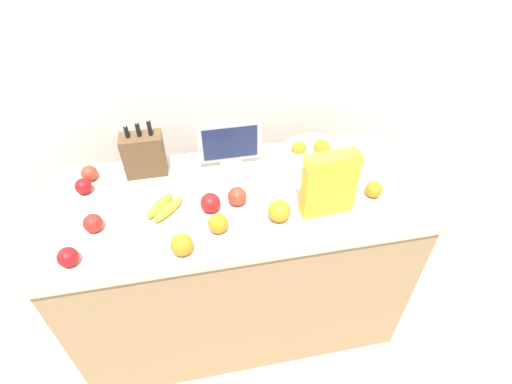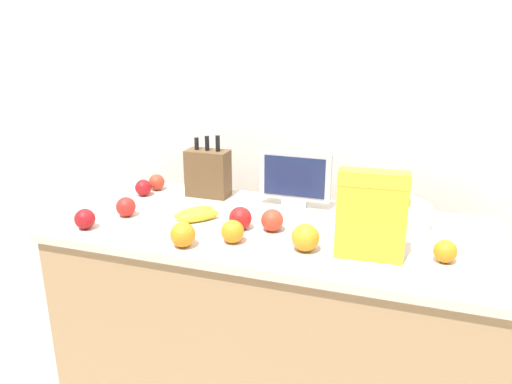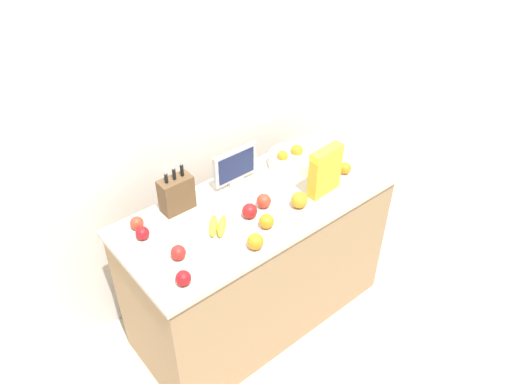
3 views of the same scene
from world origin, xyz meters
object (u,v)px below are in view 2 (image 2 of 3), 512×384
apple_rear (240,218)px  small_monitor (295,178)px  orange_front_center (445,251)px  apple_by_knife_block (272,220)px  apple_near_bananas (126,207)px  apple_middle (143,188)px  cereal_box (372,211)px  orange_by_cereal (305,238)px  apple_front (85,219)px  knife_block (208,173)px  apple_leftmost (157,182)px  orange_near_bowl (233,232)px  banana_bunch (196,214)px  orange_front_right (183,235)px  fruit_bowl (389,213)px

apple_rear → small_monitor: bearing=66.2°
small_monitor → orange_front_center: bearing=-30.5°
apple_by_knife_block → apple_near_bananas: 0.56m
apple_rear → apple_middle: bearing=157.9°
cereal_box → orange_front_center: cereal_box is taller
apple_rear → apple_by_knife_block: 0.11m
apple_by_knife_block → orange_by_cereal: (0.15, -0.12, 0.01)m
cereal_box → apple_middle: cereal_box is taller
orange_front_center → apple_front: bearing=-173.9°
apple_middle → apple_near_bananas: size_ratio=0.94×
cereal_box → apple_rear: size_ratio=3.46×
knife_block → orange_front_center: 1.00m
cereal_box → apple_leftmost: bearing=154.1°
knife_block → apple_by_knife_block: 0.46m
apple_by_knife_block → orange_by_cereal: 0.19m
orange_near_bowl → apple_leftmost: bearing=141.3°
small_monitor → apple_front: small_monitor is taller
apple_front → apple_by_knife_block: 0.66m
apple_middle → orange_near_bowl: size_ratio=0.90×
apple_middle → orange_near_bowl: (0.53, -0.33, 0.00)m
banana_bunch → orange_front_right: (0.06, -0.23, 0.02)m
cereal_box → orange_near_bowl: bearing=179.7°
apple_near_bananas → orange_front_center: 1.13m
fruit_bowl → orange_front_center: bearing=-53.5°
small_monitor → apple_by_knife_block: (-0.01, -0.26, -0.08)m
small_monitor → apple_rear: size_ratio=3.53×
apple_rear → apple_near_bananas: size_ratio=1.09×
apple_near_bananas → orange_front_right: bearing=-28.5°
apple_front → apple_leftmost: size_ratio=1.05×
cereal_box → orange_front_center: bearing=6.9°
apple_middle → orange_near_bowl: orange_near_bowl is taller
banana_bunch → orange_front_center: (0.87, -0.08, 0.01)m
orange_front_right → apple_front: bearing=176.4°
apple_by_knife_block → small_monitor: bearing=87.0°
small_monitor → banana_bunch: small_monitor is taller
knife_block → apple_by_knife_block: (0.36, -0.28, -0.06)m
apple_leftmost → apple_front: bearing=-92.8°
knife_block → apple_leftmost: bearing=-179.5°
apple_near_bananas → orange_front_center: (1.13, -0.02, -0.00)m
apple_by_knife_block → apple_leftmost: (-0.61, 0.28, -0.00)m
apple_middle → apple_front: bearing=-91.0°
banana_bunch → orange_by_cereal: size_ratio=1.99×
apple_middle → apple_leftmost: same height
orange_front_right → orange_front_center: orange_front_right is taller
orange_near_bowl → apple_near_bananas: bearing=168.4°
apple_rear → orange_by_cereal: (0.26, -0.10, 0.00)m
apple_front → orange_near_bowl: (0.54, 0.06, 0.00)m
small_monitor → orange_front_right: (-0.25, -0.48, -0.08)m
cereal_box → fruit_bowl: 0.32m
orange_near_bowl → apple_by_knife_block: bearing=55.4°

